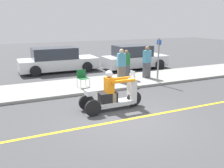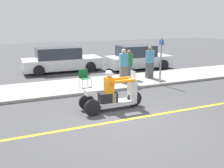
% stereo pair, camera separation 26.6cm
% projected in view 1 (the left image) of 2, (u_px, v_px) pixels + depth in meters
% --- Properties ---
extents(ground_plane, '(60.00, 60.00, 0.00)m').
position_uv_depth(ground_plane, '(130.00, 119.00, 8.24)').
color(ground_plane, '#424244').
extents(lane_stripe, '(24.00, 0.12, 0.01)m').
position_uv_depth(lane_stripe, '(126.00, 120.00, 8.18)').
color(lane_stripe, gold).
rests_on(lane_stripe, ground).
extents(sidewalk_strip, '(28.00, 2.80, 0.12)m').
position_uv_depth(sidewalk_strip, '(85.00, 85.00, 12.27)').
color(sidewalk_strip, gray).
rests_on(sidewalk_strip, ground).
extents(motorcycle_trike, '(2.36, 0.75, 1.47)m').
position_uv_depth(motorcycle_trike, '(112.00, 96.00, 9.01)').
color(motorcycle_trike, black).
rests_on(motorcycle_trike, ground).
extents(spectator_far_back, '(0.43, 0.30, 1.69)m').
position_uv_depth(spectator_far_back, '(121.00, 66.00, 12.40)').
color(spectator_far_back, '#726656').
rests_on(spectator_far_back, sidewalk_strip).
extents(spectator_near_curb, '(0.41, 0.31, 1.54)m').
position_uv_depth(spectator_near_curb, '(126.00, 65.00, 13.18)').
color(spectator_near_curb, '#515156').
rests_on(spectator_near_curb, sidewalk_strip).
extents(spectator_end_of_line, '(0.43, 0.30, 1.71)m').
position_uv_depth(spectator_end_of_line, '(147.00, 63.00, 13.43)').
color(spectator_end_of_line, '#515156').
rests_on(spectator_end_of_line, sidewalk_strip).
extents(folding_chair_curbside, '(0.50, 0.50, 0.82)m').
position_uv_depth(folding_chair_curbside, '(82.00, 77.00, 11.55)').
color(folding_chair_curbside, '#A5A8AD').
rests_on(folding_chair_curbside, sidewalk_strip).
extents(parked_car_lot_center, '(4.82, 2.02, 1.52)m').
position_uv_depth(parked_car_lot_center, '(57.00, 60.00, 15.62)').
color(parked_car_lot_center, silver).
rests_on(parked_car_lot_center, ground).
extents(parked_car_lot_right, '(4.25, 1.98, 1.55)m').
position_uv_depth(parked_car_lot_right, '(134.00, 58.00, 16.60)').
color(parked_car_lot_right, silver).
rests_on(parked_car_lot_right, ground).
extents(street_sign, '(0.08, 0.36, 2.20)m').
position_uv_depth(street_sign, '(158.00, 59.00, 12.35)').
color(street_sign, gray).
rests_on(street_sign, sidewalk_strip).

